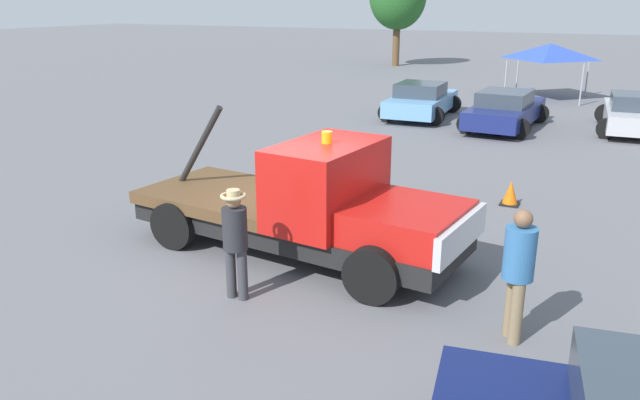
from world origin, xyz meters
TOP-DOWN VIEW (x-y plane):
  - ground_plane at (0.00, 0.00)m, footprint 160.00×160.00m
  - tow_truck at (0.37, -0.04)m, footprint 6.34×2.79m
  - person_near_truck at (4.06, -1.42)m, footprint 0.41×0.41m
  - person_at_hood at (0.08, -2.02)m, footprint 0.38×0.38m
  - parked_car_skyblue at (-2.01, 13.95)m, footprint 2.60×4.47m
  - parked_car_navy at (1.28, 13.17)m, footprint 2.60×4.86m
  - parked_car_silver at (5.41, 14.37)m, footprint 2.70×4.52m
  - canopy_tent_blue at (1.69, 21.11)m, footprint 3.23×3.23m
  - traffic_cone at (3.02, 4.46)m, footprint 0.40×0.40m

SIDE VIEW (x-z plane):
  - ground_plane at x=0.00m, z-range 0.00..0.00m
  - traffic_cone at x=3.02m, z-range -0.02..0.53m
  - parked_car_skyblue at x=-2.01m, z-range -0.02..1.32m
  - parked_car_silver at x=5.41m, z-range -0.02..1.32m
  - parked_car_navy at x=1.28m, z-range -0.02..1.32m
  - tow_truck at x=0.37m, z-range -0.35..2.16m
  - person_at_hood at x=0.08m, z-range 0.16..1.89m
  - person_near_truck at x=4.06m, z-range 0.14..1.98m
  - canopy_tent_blue at x=1.69m, z-range 0.88..3.33m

